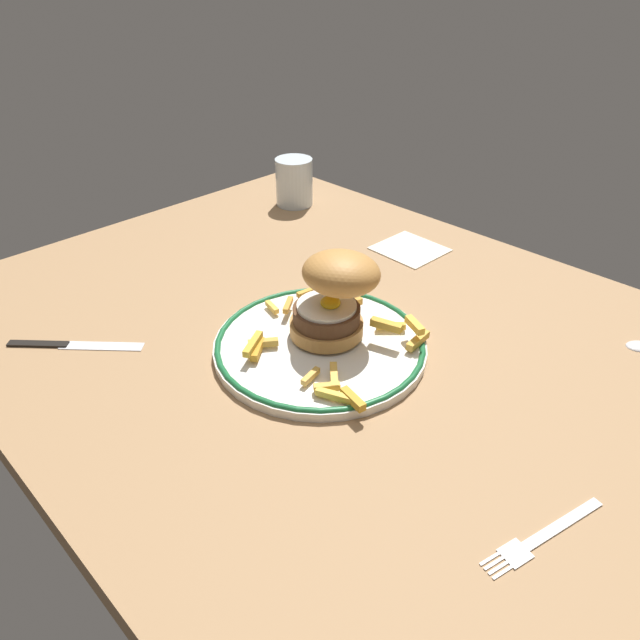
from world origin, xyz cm
name	(u,v)px	position (x,y,z in cm)	size (l,w,h in cm)	color
ground_plane	(362,357)	(0.00, 0.00, -2.00)	(118.34, 82.00, 4.00)	#9B754F
dinner_plate	(320,344)	(-3.27, -4.64, 0.84)	(27.66, 27.66, 1.60)	white
burger	(335,293)	(-3.13, -2.08, 7.62)	(12.91, 13.29, 12.12)	#B87F3F
fries_pile	(335,342)	(-0.62, -4.66, 2.60)	(24.57, 20.58, 3.00)	#EEB242
water_glass	(294,184)	(-42.26, 27.14, 4.12)	(7.35, 7.35, 9.25)	silver
fork	(542,536)	(30.92, -10.73, 0.18)	(4.95, 14.29, 0.36)	silver
knife	(64,344)	(-27.76, -27.91, 0.26)	(14.23, 13.32, 0.70)	black
napkin	(410,249)	(-12.88, 27.01, 0.20)	(10.75, 10.21, 0.40)	silver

